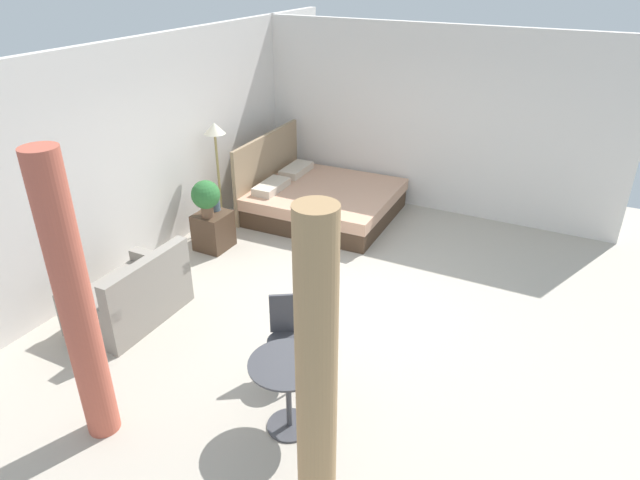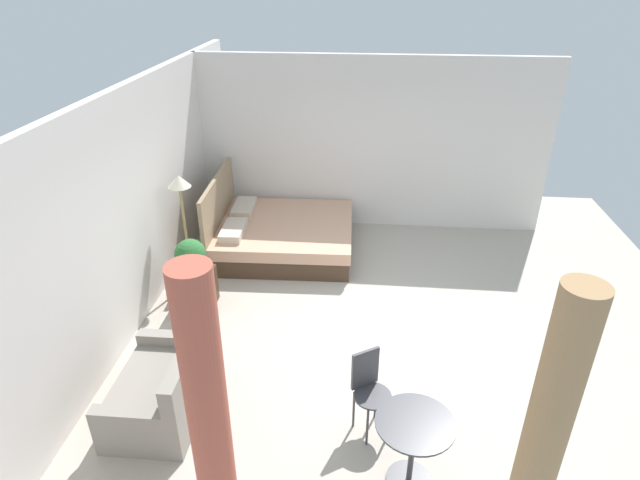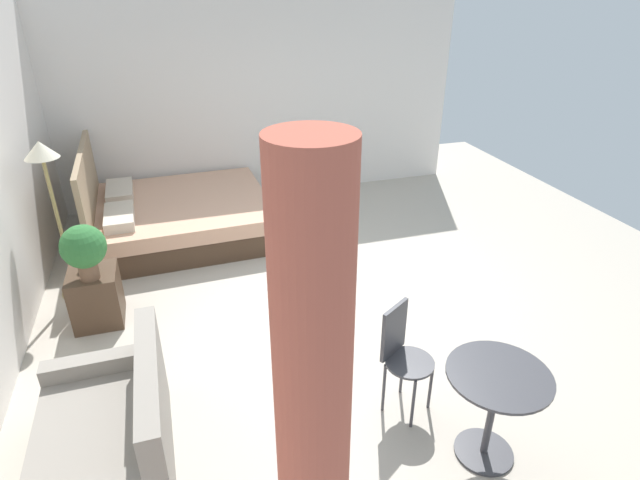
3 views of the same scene
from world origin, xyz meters
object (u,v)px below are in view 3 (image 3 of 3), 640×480
at_px(nightstand, 96,297).
at_px(cafe_chair_near_window, 402,350).
at_px(vase, 88,259).
at_px(bed, 177,215).
at_px(potted_plant, 84,248).
at_px(balcony_table, 494,399).
at_px(floor_lamp, 46,172).
at_px(couch, 112,438).

distance_m(nightstand, cafe_chair_near_window, 2.97).
xyz_separation_m(vase, cafe_chair_near_window, (-1.99, -2.31, -0.08)).
bearing_deg(bed, vase, 151.40).
height_order(potted_plant, cafe_chair_near_window, potted_plant).
height_order(vase, balcony_table, balcony_table).
height_order(bed, cafe_chair_near_window, bed).
bearing_deg(potted_plant, floor_lamp, 23.13).
bearing_deg(couch, floor_lamp, 11.93).
xyz_separation_m(couch, nightstand, (1.85, 0.23, -0.01)).
height_order(couch, vase, couch).
xyz_separation_m(nightstand, vase, (0.12, 0.01, 0.35)).
xyz_separation_m(balcony_table, cafe_chair_near_window, (0.61, 0.39, 0.03)).
height_order(nightstand, vase, vase).
xyz_separation_m(bed, potted_plant, (-1.80, 0.84, 0.57)).
distance_m(couch, potted_plant, 1.85).
xyz_separation_m(couch, potted_plant, (1.75, 0.22, 0.56)).
xyz_separation_m(bed, balcony_table, (-4.17, -1.83, 0.23)).
xyz_separation_m(nightstand, potted_plant, (-0.10, -0.01, 0.57)).
distance_m(bed, balcony_table, 4.56).
bearing_deg(potted_plant, couch, -172.78).
relative_size(potted_plant, cafe_chair_near_window, 0.59).
height_order(nightstand, cafe_chair_near_window, cafe_chair_near_window).
xyz_separation_m(vase, balcony_table, (-2.59, -2.69, -0.11)).
bearing_deg(nightstand, balcony_table, -132.71).
bearing_deg(bed, potted_plant, 155.02).
relative_size(floor_lamp, balcony_table, 2.29).
distance_m(couch, nightstand, 1.86).
bearing_deg(floor_lamp, potted_plant, -156.87).
bearing_deg(cafe_chair_near_window, couch, 89.42).
xyz_separation_m(nightstand, balcony_table, (-2.47, -2.68, 0.24)).
bearing_deg(nightstand, couch, -172.91).
height_order(couch, balcony_table, couch).
relative_size(couch, cafe_chair_near_window, 1.44).
xyz_separation_m(nightstand, floor_lamp, (0.59, 0.28, 1.08)).
relative_size(vase, cafe_chair_near_window, 0.19).
xyz_separation_m(potted_plant, balcony_table, (-2.37, -2.67, -0.34)).
bearing_deg(vase, cafe_chair_near_window, -130.72).
bearing_deg(balcony_table, couch, 75.61).
bearing_deg(potted_plant, balcony_table, -131.62).
bearing_deg(nightstand, potted_plant, -175.14).
bearing_deg(potted_plant, nightstand, 4.86).
bearing_deg(balcony_table, potted_plant, 48.38).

